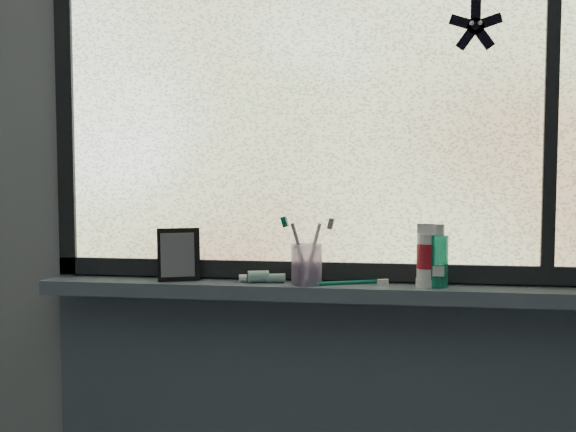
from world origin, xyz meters
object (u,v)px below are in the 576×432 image
(cream_tube, at_px, (426,253))
(vanity_mirror, at_px, (179,254))
(mouthwash_bottle, at_px, (438,256))
(toothbrush_cup, at_px, (307,264))

(cream_tube, bearing_deg, vanity_mirror, 179.76)
(vanity_mirror, relative_size, cream_tube, 1.23)
(vanity_mirror, height_order, mouthwash_bottle, mouthwash_bottle)
(toothbrush_cup, height_order, cream_tube, cream_tube)
(toothbrush_cup, bearing_deg, cream_tube, 1.78)
(toothbrush_cup, xyz_separation_m, mouthwash_bottle, (0.35, 0.01, 0.03))
(vanity_mirror, distance_m, mouthwash_bottle, 0.72)
(mouthwash_bottle, distance_m, cream_tube, 0.03)
(vanity_mirror, distance_m, cream_tube, 0.69)
(vanity_mirror, bearing_deg, cream_tube, -21.74)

